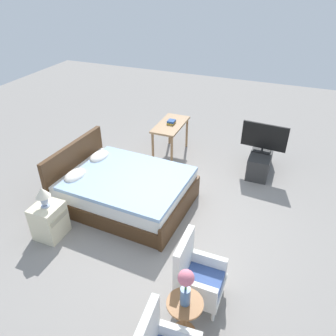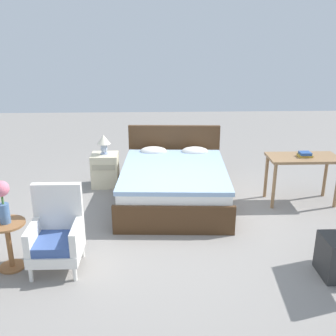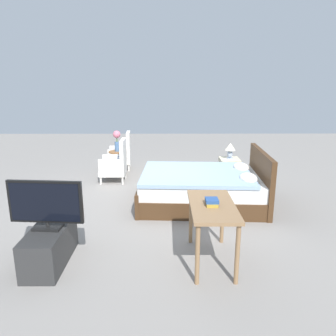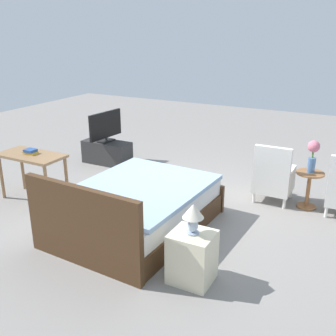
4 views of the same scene
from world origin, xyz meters
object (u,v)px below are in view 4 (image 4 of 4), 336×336
at_px(flower_vase, 313,153).
at_px(tv_stand, 107,152).
at_px(armchair_by_window_right, 273,179).
at_px(nightstand, 192,257).
at_px(tv_flatscreen, 106,126).
at_px(book_stack, 31,152).
at_px(bed, 135,209).
at_px(table_lamp, 193,214).
at_px(side_table, 309,185).
at_px(vanity_desk, 32,161).

bearing_deg(flower_vase, tv_stand, -3.95).
distance_m(armchair_by_window_right, flower_vase, 0.70).
relative_size(nightstand, tv_flatscreen, 0.64).
xyz_separation_m(flower_vase, nightstand, (0.76, 2.44, -0.57)).
bearing_deg(tv_flatscreen, book_stack, 90.50).
distance_m(bed, table_lamp, 1.39).
height_order(side_table, tv_flatscreen, tv_flatscreen).
height_order(table_lamp, vanity_desk, table_lamp).
height_order(table_lamp, tv_stand, table_lamp).
relative_size(bed, tv_flatscreen, 2.55).
bearing_deg(armchair_by_window_right, tv_stand, -5.03).
relative_size(side_table, table_lamp, 1.68).
bearing_deg(tv_stand, flower_vase, 176.05).
distance_m(flower_vase, tv_flatscreen, 3.85).
height_order(bed, armchair_by_window_right, bed).
bearing_deg(tv_stand, table_lamp, 138.65).
bearing_deg(bed, vanity_desk, -3.69).
bearing_deg(book_stack, flower_vase, -156.71).
height_order(armchair_by_window_right, flower_vase, flower_vase).
height_order(table_lamp, tv_flatscreen, tv_flatscreen).
distance_m(tv_stand, vanity_desk, 1.96).
xyz_separation_m(bed, table_lamp, (-1.13, 0.66, 0.47)).
distance_m(tv_stand, book_stack, 1.99).
xyz_separation_m(armchair_by_window_right, book_stack, (3.31, 1.62, 0.39)).
distance_m(side_table, tv_stand, 3.85).
distance_m(table_lamp, book_stack, 3.16).
distance_m(side_table, vanity_desk, 4.16).
bearing_deg(armchair_by_window_right, nightstand, 84.16).
xyz_separation_m(flower_vase, vanity_desk, (3.81, 1.66, -0.23)).
height_order(nightstand, vanity_desk, vanity_desk).
relative_size(flower_vase, nightstand, 0.86).
xyz_separation_m(bed, book_stack, (1.93, -0.13, 0.47)).
bearing_deg(table_lamp, tv_stand, -41.35).
xyz_separation_m(armchair_by_window_right, tv_flatscreen, (3.33, -0.29, 0.38)).
distance_m(side_table, flower_vase, 0.50).
bearing_deg(tv_flatscreen, table_lamp, 138.67).
relative_size(flower_vase, tv_flatscreen, 0.55).
relative_size(flower_vase, book_stack, 2.23).
relative_size(table_lamp, vanity_desk, 0.32).
bearing_deg(armchair_by_window_right, side_table, -177.00).
distance_m(side_table, table_lamp, 2.59).
relative_size(armchair_by_window_right, nightstand, 1.65).
bearing_deg(side_table, book_stack, 23.29).
height_order(bed, nightstand, bed).
bearing_deg(tv_stand, nightstand, 138.65).
bearing_deg(vanity_desk, flower_vase, -156.48).
distance_m(armchair_by_window_right, side_table, 0.52).
distance_m(flower_vase, tv_stand, 3.90).
distance_m(bed, tv_stand, 2.83).
bearing_deg(vanity_desk, table_lamp, 165.55).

